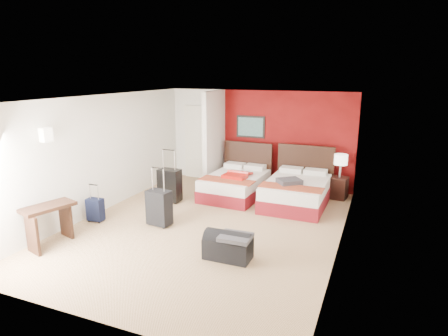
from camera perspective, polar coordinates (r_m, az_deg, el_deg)
The scene contains 17 objects.
ground at distance 7.72m, azimuth -2.45°, elevation -8.55°, with size 6.50×6.50×0.00m, color tan.
room_walls at distance 9.20m, azimuth -6.77°, elevation 3.24°, with size 5.02×6.52×2.50m.
red_accent_panel at distance 10.10m, azimuth 9.13°, elevation 4.09°, with size 3.50×0.04×2.50m, color maroon.
partition_wall at distance 10.07m, azimuth -1.46°, elevation 4.23°, with size 0.12×1.20×2.50m, color silver.
entry_door at distance 10.95m, azimuth -3.80°, elevation 3.81°, with size 0.82×0.06×2.05m, color silver.
bed_left at distance 9.40m, azimuth 1.64°, elevation -2.63°, with size 1.25×1.79×0.54m, color white.
bed_right at distance 8.93m, azimuth 10.59°, elevation -3.66°, with size 1.33×1.89×0.57m, color silver.
red_suitcase_open at distance 9.19m, azimuth 2.01°, elevation -0.99°, with size 0.54×0.74×0.09m, color red.
jacket_bundle at distance 8.58m, azimuth 9.62°, elevation -1.98°, with size 0.48×0.39×0.12m, color #3F3E44.
nightstand at distance 9.64m, azimuth 16.58°, elevation -2.83°, with size 0.38×0.38×0.53m, color black.
table_lamp at distance 9.50m, azimuth 16.81°, elevation 0.30°, with size 0.31×0.31×0.55m, color white.
suitcase_black at distance 9.06m, azimuth -8.01°, elevation -2.70°, with size 0.50×0.31×0.75m, color black.
suitcase_charcoal at distance 7.74m, azimuth -9.55°, elevation -5.97°, with size 0.46×0.29×0.69m, color black.
suitcase_navy at distance 8.29m, azimuth -18.45°, elevation -6.01°, with size 0.32×0.20×0.45m, color black.
duffel_bag at distance 6.40m, azimuth 0.58°, elevation -11.63°, with size 0.76×0.41×0.39m, color black.
jacket_draped at distance 6.21m, azimuth 1.71°, elevation -10.16°, with size 0.50×0.42×0.07m, color #3D3D43.
desk at distance 7.45m, azimuth -24.34°, elevation -7.69°, with size 0.44×0.88×0.73m, color black.
Camera 1 is at (3.02, -6.46, 2.96)m, focal length 30.96 mm.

